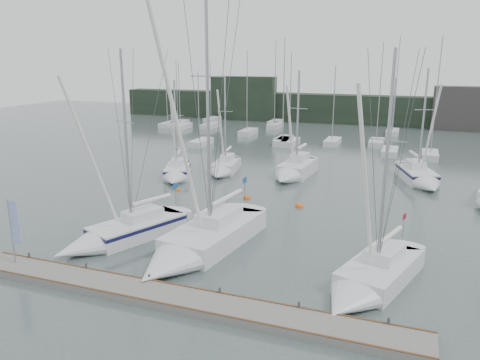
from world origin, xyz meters
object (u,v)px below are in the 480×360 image
buoy_b (299,207)px  dock_banner (14,226)px  buoy_c (178,190)px  sailboat_mid_c (293,172)px  sailboat_mid_b (223,169)px  sailboat_near_left (115,235)px  sailboat_near_right (366,284)px  sailboat_mid_d (421,178)px  sailboat_mid_a (176,174)px  sailboat_near_center (193,247)px  buoy_a (247,198)px

buoy_b → dock_banner: 20.87m
buoy_c → sailboat_mid_c: bearing=42.4°
sailboat_mid_b → sailboat_near_left: bearing=-97.5°
sailboat_near_left → sailboat_near_right: size_ratio=1.00×
sailboat_mid_d → sailboat_mid_a: bearing=177.9°
sailboat_mid_b → sailboat_mid_c: sailboat_mid_c is taller
sailboat_near_left → sailboat_mid_b: (-0.44, 19.48, -0.05)m
sailboat_mid_b → dock_banner: size_ratio=2.79×
sailboat_mid_c → sailboat_mid_d: size_ratio=0.97×
sailboat_near_right → buoy_b: (-6.46, 12.62, -0.52)m
sailboat_mid_b → dock_banner: (-2.48, -24.57, 2.11)m
sailboat_near_right → sailboat_mid_c: 23.23m
sailboat_mid_a → sailboat_mid_c: 11.47m
sailboat_near_right → sailboat_mid_a: (-19.81, 16.92, 0.03)m
sailboat_near_center → sailboat_mid_b: sailboat_near_center is taller
buoy_a → dock_banner: (-7.61, -17.30, 2.62)m
sailboat_mid_d → dock_banner: size_ratio=3.07×
sailboat_mid_a → buoy_c: bearing=-80.5°
sailboat_mid_b → buoy_a: bearing=-63.5°
sailboat_near_left → sailboat_mid_d: (18.57, 22.16, 0.03)m
dock_banner → buoy_b: bearing=38.8°
sailboat_mid_a → buoy_c: size_ratio=20.86×
sailboat_near_center → buoy_b: (3.76, 11.67, -0.61)m
buoy_a → sailboat_near_center: bearing=-85.6°
sailboat_mid_b → sailboat_mid_c: bearing=-2.5°
sailboat_near_center → sailboat_mid_d: sailboat_near_center is taller
sailboat_mid_d → sailboat_mid_c: bearing=171.2°
sailboat_near_center → sailboat_mid_d: size_ratio=1.56×
sailboat_near_left → sailboat_mid_d: size_ratio=1.14×
sailboat_near_right → buoy_a: size_ratio=20.07×
dock_banner → sailboat_near_right: bearing=-2.6°
sailboat_mid_b → buoy_c: size_ratio=21.33×
sailboat_near_left → sailboat_mid_d: sailboat_near_left is taller
sailboat_mid_c → sailboat_near_left: bearing=-103.2°
sailboat_near_center → sailboat_near_left: bearing=-172.9°
sailboat_near_left → buoy_b: size_ratio=19.42×
sailboat_near_left → buoy_a: (4.69, 12.22, -0.55)m
sailboat_mid_d → sailboat_near_right: bearing=-114.4°
sailboat_near_right → sailboat_mid_b: size_ratio=1.25×
buoy_b → sailboat_near_right: bearing=-62.9°
sailboat_mid_c → buoy_b: sailboat_mid_c is taller
sailboat_near_left → sailboat_near_right: 15.90m
sailboat_near_left → sailboat_mid_a: size_ratio=1.28×
sailboat_mid_b → buoy_a: (5.13, -7.27, -0.51)m
sailboat_near_right → buoy_c: 22.33m
sailboat_mid_a → sailboat_mid_c: sailboat_mid_c is taller
sailboat_near_right → sailboat_mid_c: bearing=131.4°
sailboat_near_left → sailboat_near_right: sailboat_near_left is taller
sailboat_near_left → sailboat_mid_b: 19.49m
buoy_b → buoy_c: (-11.34, 0.86, 0.00)m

